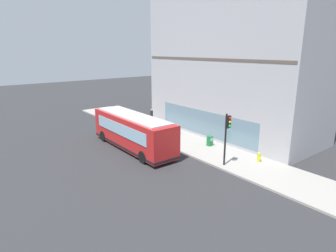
# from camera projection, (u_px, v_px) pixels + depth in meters

# --- Properties ---
(ground) EXTENTS (120.00, 120.00, 0.00)m
(ground) POSITION_uv_depth(u_px,v_px,m) (145.00, 154.00, 23.91)
(ground) COLOR #2D2D30
(sidewalk_curb) EXTENTS (4.37, 40.00, 0.15)m
(sidewalk_curb) POSITION_uv_depth(u_px,v_px,m) (187.00, 142.00, 26.74)
(sidewalk_curb) COLOR #9E9991
(sidewalk_curb) RESTS_ON ground
(building_corner) EXTENTS (7.89, 17.74, 13.95)m
(building_corner) POSITION_uv_depth(u_px,v_px,m) (234.00, 66.00, 28.59)
(building_corner) COLOR #A8A8AD
(building_corner) RESTS_ON ground
(city_bus_nearside) EXTENTS (2.66, 10.06, 3.07)m
(city_bus_nearside) POSITION_uv_depth(u_px,v_px,m) (133.00, 132.00, 24.94)
(city_bus_nearside) COLOR red
(city_bus_nearside) RESTS_ON ground
(traffic_light_near_corner) EXTENTS (0.32, 0.49, 3.93)m
(traffic_light_near_corner) POSITION_uv_depth(u_px,v_px,m) (227.00, 130.00, 20.57)
(traffic_light_near_corner) COLOR black
(traffic_light_near_corner) RESTS_ON sidewalk_curb
(fire_hydrant) EXTENTS (0.35, 0.35, 0.74)m
(fire_hydrant) POSITION_uv_depth(u_px,v_px,m) (259.00, 157.00, 21.90)
(fire_hydrant) COLOR gold
(fire_hydrant) RESTS_ON sidewalk_curb
(pedestrian_walking_along_curb) EXTENTS (0.32, 0.32, 1.60)m
(pedestrian_walking_along_curb) POSITION_uv_depth(u_px,v_px,m) (157.00, 129.00, 27.59)
(pedestrian_walking_along_curb) COLOR #B23338
(pedestrian_walking_along_curb) RESTS_ON sidewalk_curb
(pedestrian_near_building_entrance) EXTENTS (0.32, 0.32, 1.79)m
(pedestrian_near_building_entrance) POSITION_uv_depth(u_px,v_px,m) (152.00, 115.00, 32.80)
(pedestrian_near_building_entrance) COLOR #8C3F8C
(pedestrian_near_building_entrance) RESTS_ON sidewalk_curb
(pedestrian_near_hydrant) EXTENTS (0.32, 0.32, 1.57)m
(pedestrian_near_hydrant) POSITION_uv_depth(u_px,v_px,m) (143.00, 121.00, 30.59)
(pedestrian_near_hydrant) COLOR #3F8C4C
(pedestrian_near_hydrant) RESTS_ON sidewalk_curb
(newspaper_vending_box) EXTENTS (0.44, 0.43, 0.90)m
(newspaper_vending_box) POSITION_uv_depth(u_px,v_px,m) (210.00, 141.00, 25.50)
(newspaper_vending_box) COLOR #197233
(newspaper_vending_box) RESTS_ON sidewalk_curb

